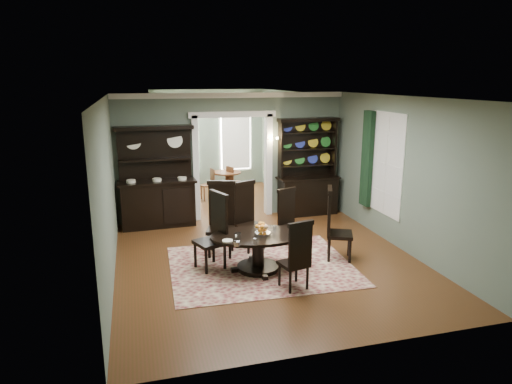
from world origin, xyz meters
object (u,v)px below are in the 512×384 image
Objects in this scene: dining_table at (258,245)px; welsh_dresser at (307,180)px; sideboard at (157,192)px; parlor_table at (227,181)px.

dining_table is 3.76m from welsh_dresser.
sideboard is 3.67m from welsh_dresser.
welsh_dresser is at bearing -1.97° from sideboard.
welsh_dresser reaches higher than dining_table.
welsh_dresser is (3.67, 0.01, 0.06)m from sideboard.
sideboard is 2.87× the size of parlor_table.
welsh_dresser is 2.99× the size of parlor_table.
dining_table is at bearing -65.36° from sideboard.
parlor_table is at bearing 89.89° from dining_table.
sideboard reaches higher than dining_table.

